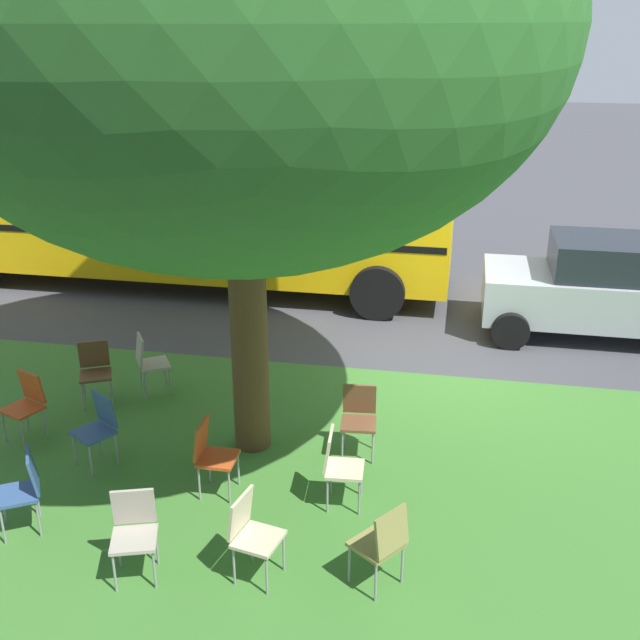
# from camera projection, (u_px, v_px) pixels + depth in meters

# --- Properties ---
(ground) EXTENTS (80.00, 80.00, 0.00)m
(ground) POSITION_uv_depth(u_px,v_px,m) (440.00, 370.00, 11.45)
(ground) COLOR #424247
(grass_verge) EXTENTS (48.00, 6.00, 0.01)m
(grass_verge) POSITION_uv_depth(u_px,v_px,m) (428.00, 490.00, 8.53)
(grass_verge) COLOR #3D752D
(grass_verge) RESTS_ON ground
(street_tree) EXTENTS (6.79, 6.79, 7.43)m
(street_tree) POSITION_uv_depth(u_px,v_px,m) (237.00, 22.00, 7.63)
(street_tree) COLOR brown
(street_tree) RESTS_ON ground
(chair_0) EXTENTS (0.50, 0.50, 0.88)m
(chair_0) POSITION_uv_depth(u_px,v_px,m) (251.00, 530.00, 7.05)
(chair_0) COLOR beige
(chair_0) RESTS_ON ground
(chair_1) EXTENTS (0.54, 0.54, 0.88)m
(chair_1) POSITION_uv_depth(u_px,v_px,m) (26.00, 401.00, 9.41)
(chair_1) COLOR #C64C1E
(chair_1) RESTS_ON ground
(chair_2) EXTENTS (0.57, 0.58, 0.88)m
(chair_2) POSITION_uv_depth(u_px,v_px,m) (98.00, 425.00, 8.87)
(chair_2) COLOR #335184
(chair_2) RESTS_ON ground
(chair_3) EXTENTS (0.58, 0.57, 0.88)m
(chair_3) POSITION_uv_depth(u_px,v_px,m) (148.00, 360.00, 10.55)
(chair_3) COLOR #ADA393
(chair_3) RESTS_ON ground
(chair_4) EXTENTS (0.52, 0.53, 0.88)m
(chair_4) POSITION_uv_depth(u_px,v_px,m) (134.00, 528.00, 7.09)
(chair_4) COLOR #ADA393
(chair_4) RESTS_ON ground
(chair_5) EXTENTS (0.43, 0.42, 0.88)m
(chair_5) POSITION_uv_depth(u_px,v_px,m) (211.00, 452.00, 8.32)
(chair_5) COLOR #C64C1E
(chair_5) RESTS_ON ground
(chair_6) EXTENTS (0.57, 0.57, 0.88)m
(chair_6) POSITION_uv_depth(u_px,v_px,m) (24.00, 486.00, 7.71)
(chair_6) COLOR #335184
(chair_6) RESTS_ON ground
(chair_7) EXTENTS (0.58, 0.58, 0.88)m
(chair_7) POSITION_uv_depth(u_px,v_px,m) (382.00, 541.00, 6.91)
(chair_7) COLOR olive
(chair_7) RESTS_ON ground
(chair_8) EXTENTS (0.46, 0.46, 0.88)m
(chair_8) POSITION_uv_depth(u_px,v_px,m) (359.00, 415.00, 9.09)
(chair_8) COLOR brown
(chair_8) RESTS_ON ground
(chair_9) EXTENTS (0.55, 0.56, 0.88)m
(chair_9) POSITION_uv_depth(u_px,v_px,m) (95.00, 368.00, 10.31)
(chair_9) COLOR brown
(chair_9) RESTS_ON ground
(chair_10) EXTENTS (0.45, 0.45, 0.88)m
(chair_10) POSITION_uv_depth(u_px,v_px,m) (338.00, 463.00, 8.12)
(chair_10) COLOR beige
(chair_10) RESTS_ON ground
(parked_car) EXTENTS (3.70, 1.92, 1.65)m
(parked_car) POSITION_uv_depth(u_px,v_px,m) (601.00, 287.00, 12.42)
(parked_car) COLOR #ADB2B7
(parked_car) RESTS_ON ground
(school_bus) EXTENTS (10.40, 2.80, 2.88)m
(school_bus) POSITION_uv_depth(u_px,v_px,m) (180.00, 195.00, 14.59)
(school_bus) COLOR yellow
(school_bus) RESTS_ON ground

